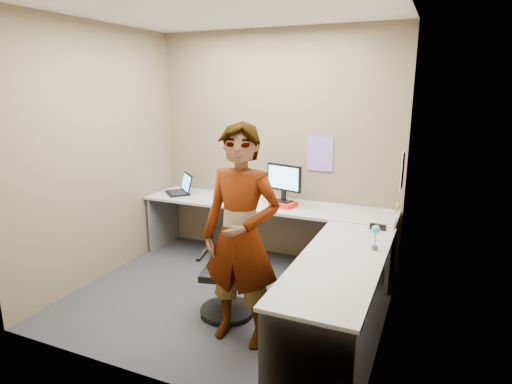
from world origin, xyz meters
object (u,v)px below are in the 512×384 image
at_px(desk, 283,236).
at_px(monitor, 284,180).
at_px(person, 241,237).
at_px(office_chair, 228,273).

bearing_deg(desk, monitor, 109.49).
bearing_deg(person, desk, 90.56).
height_order(desk, person, person).
distance_m(desk, office_chair, 0.71).
height_order(desk, monitor, monitor).
xyz_separation_m(monitor, office_chair, (-0.11, -1.18, -0.65)).
bearing_deg(person, office_chair, 131.37).
height_order(monitor, office_chair, monitor).
distance_m(monitor, office_chair, 1.35).
bearing_deg(office_chair, desk, 49.70).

